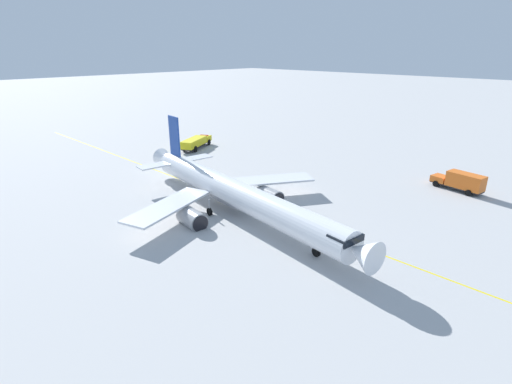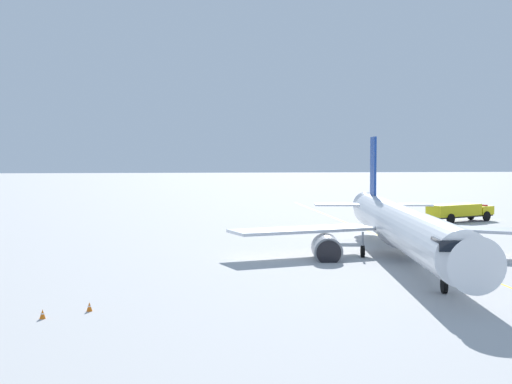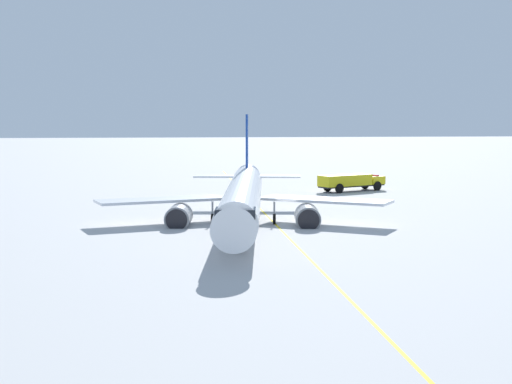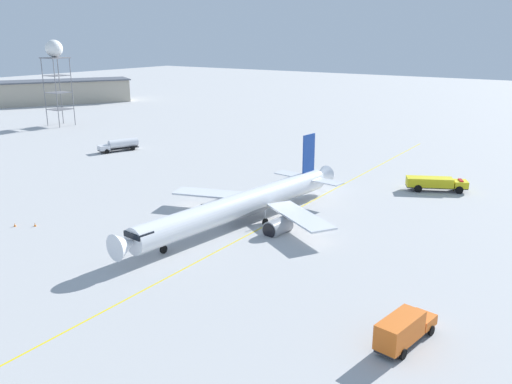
{
  "view_description": "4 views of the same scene",
  "coord_description": "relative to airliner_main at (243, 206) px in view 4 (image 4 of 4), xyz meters",
  "views": [
    {
      "loc": [
        38.88,
        39.91,
        21.82
      ],
      "look_at": [
        2.28,
        3.89,
        2.82
      ],
      "focal_mm": 27.31,
      "sensor_mm": 36.0,
      "label": 1
    },
    {
      "loc": [
        24.92,
        64.75,
        9.48
      ],
      "look_at": [
        17.27,
        -5.24,
        5.76
      ],
      "focal_mm": 50.6,
      "sensor_mm": 36.0,
      "label": 2
    },
    {
      "loc": [
        12.19,
        80.58,
        11.45
      ],
      "look_at": [
        4.12,
        6.41,
        3.92
      ],
      "focal_mm": 54.34,
      "sensor_mm": 36.0,
      "label": 3
    },
    {
      "loc": [
        -40.22,
        66.4,
        27.96
      ],
      "look_at": [
        4.79,
        -0.91,
        4.21
      ],
      "focal_mm": 38.15,
      "sensor_mm": 36.0,
      "label": 4
    }
  ],
  "objects": [
    {
      "name": "safety_cone_mid",
      "position": [
        27.67,
        20.35,
        -2.52
      ],
      "size": [
        0.36,
        0.36,
        0.55
      ],
      "color": "orange",
      "rests_on": "ground_plane"
    },
    {
      "name": "safety_cone_near",
      "position": [
        25.23,
        18.6,
        -2.52
      ],
      "size": [
        0.36,
        0.36,
        0.55
      ],
      "color": "orange",
      "rests_on": "ground_plane"
    },
    {
      "name": "fuel_tanker_truck",
      "position": [
        55.67,
        -26.43,
        -1.21
      ],
      "size": [
        5.73,
        10.08,
        2.87
      ],
      "rotation": [
        0.0,
        0.0,
        1.21
      ],
      "color": "#232326",
      "rests_on": "ground_plane"
    },
    {
      "name": "radar_tower",
      "position": [
        99.93,
        -42.98,
        18.74
      ],
      "size": [
        6.64,
        6.64,
        26.01
      ],
      "color": "slate",
      "rests_on": "ground_plane"
    },
    {
      "name": "airliner_main",
      "position": [
        0.0,
        0.0,
        0.0
      ],
      "size": [
        31.29,
        45.97,
        11.82
      ],
      "rotation": [
        0.0,
        0.0,
        1.45
      ],
      "color": "white",
      "rests_on": "ground_plane"
    },
    {
      "name": "terminal_shed",
      "position": [
        147.36,
        -79.49,
        1.94
      ],
      "size": [
        41.41,
        54.73,
        9.42
      ],
      "rotation": [
        0.0,
        0.0,
        7.31
      ],
      "color": "#B2A893",
      "rests_on": "ground_plane"
    },
    {
      "name": "fire_tender_truck",
      "position": [
        -19.21,
        -34.04,
        -1.26
      ],
      "size": [
        10.92,
        7.28,
        2.5
      ],
      "rotation": [
        0.0,
        0.0,
        3.6
      ],
      "color": "#232326",
      "rests_on": "ground_plane"
    },
    {
      "name": "ground_plane",
      "position": [
        -5.01,
        -2.28,
        -2.8
      ],
      "size": [
        600.0,
        600.0,
        0.0
      ],
      "primitive_type": "plane",
      "color": "#B2B2B2"
    },
    {
      "name": "taxiway_centreline",
      "position": [
        -3.51,
        6.53,
        -2.79
      ],
      "size": [
        1.22,
        166.24,
        0.01
      ],
      "rotation": [
        0.0,
        0.0,
        1.58
      ],
      "color": "yellow",
      "rests_on": "ground_plane"
    },
    {
      "name": "catering_truck_truck",
      "position": [
        -31.8,
        19.48,
        -1.13
      ],
      "size": [
        3.64,
        8.41,
        3.1
      ],
      "rotation": [
        0.0,
        0.0,
        4.55
      ],
      "color": "#232326",
      "rests_on": "ground_plane"
    }
  ]
}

